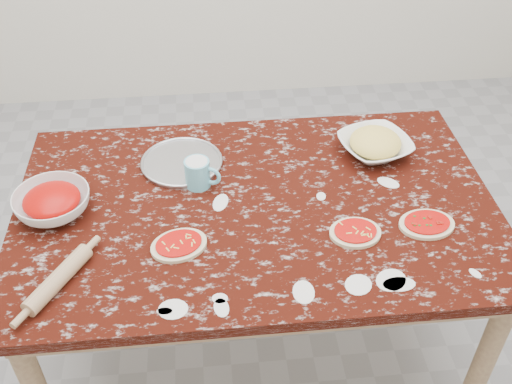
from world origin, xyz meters
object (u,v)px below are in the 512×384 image
Objects in this scene: worktable at (256,222)px; sauce_bowl at (53,203)px; flour_mug at (198,173)px; rolling_pin at (58,279)px; pizza_tray at (182,163)px; cheese_bowl at (375,146)px.

worktable is 6.51× the size of sauce_bowl.
flour_mug reaches higher than sauce_bowl.
rolling_pin is (-0.41, -0.41, -0.03)m from flour_mug.
sauce_bowl is (-0.66, 0.02, 0.12)m from worktable.
flour_mug is (0.06, -0.13, 0.05)m from pizza_tray.
cheese_bowl reaches higher than pizza_tray.
pizza_tray is 2.30× the size of flour_mug.
cheese_bowl is (0.46, 0.24, 0.11)m from worktable.
rolling_pin is (-0.60, -0.30, 0.11)m from worktable.
flour_mug is (-0.19, 0.12, 0.14)m from worktable.
cheese_bowl is at bearing 10.61° from flour_mug.
cheese_bowl reaches higher than worktable.
worktable is 6.39× the size of cheese_bowl.
sauce_bowl is 0.97× the size of rolling_pin.
worktable is 0.26m from flour_mug.
cheese_bowl is at bearing 10.87° from sauce_bowl.
pizza_tray is (-0.25, 0.24, 0.09)m from worktable.
rolling_pin is (0.06, -0.32, -0.01)m from sauce_bowl.
pizza_tray is 0.47m from sauce_bowl.
worktable is at bearing -32.19° from flour_mug.
sauce_bowl is at bearing -169.13° from cheese_bowl.
flour_mug is at bearing 147.81° from worktable.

